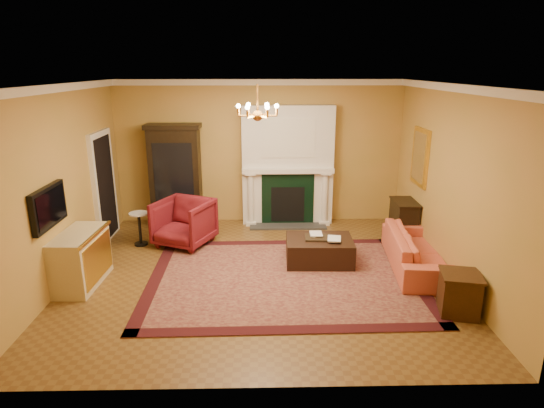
{
  "coord_description": "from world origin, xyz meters",
  "views": [
    {
      "loc": [
        0.06,
        -6.77,
        3.24
      ],
      "look_at": [
        0.22,
        0.3,
        1.1
      ],
      "focal_mm": 30.0,
      "sensor_mm": 36.0,
      "label": 1
    }
  ],
  "objects_px": {
    "commode": "(81,259)",
    "leather_ottoman": "(319,250)",
    "console_table": "(403,222)",
    "wingback_armchair": "(184,220)",
    "china_cabinet": "(176,178)",
    "pedestal_table": "(140,226)",
    "end_table": "(459,295)",
    "coral_sofa": "(417,245)"
  },
  "relations": [
    {
      "from": "commode",
      "to": "leather_ottoman",
      "type": "xyz_separation_m",
      "value": [
        3.76,
        0.73,
        -0.19
      ]
    },
    {
      "from": "console_table",
      "to": "leather_ottoman",
      "type": "bearing_deg",
      "value": -149.47
    },
    {
      "from": "wingback_armchair",
      "to": "commode",
      "type": "distance_m",
      "value": 2.08
    },
    {
      "from": "china_cabinet",
      "to": "commode",
      "type": "bearing_deg",
      "value": -109.75
    },
    {
      "from": "china_cabinet",
      "to": "pedestal_table",
      "type": "distance_m",
      "value": 1.43
    },
    {
      "from": "wingback_armchair",
      "to": "commode",
      "type": "bearing_deg",
      "value": -105.58
    },
    {
      "from": "leather_ottoman",
      "to": "end_table",
      "type": "bearing_deg",
      "value": -44.05
    },
    {
      "from": "pedestal_table",
      "to": "console_table",
      "type": "bearing_deg",
      "value": 1.35
    },
    {
      "from": "end_table",
      "to": "leather_ottoman",
      "type": "xyz_separation_m",
      "value": [
        -1.69,
        1.73,
        -0.06
      ]
    },
    {
      "from": "china_cabinet",
      "to": "leather_ottoman",
      "type": "bearing_deg",
      "value": -36.74
    },
    {
      "from": "console_table",
      "to": "coral_sofa",
      "type": "bearing_deg",
      "value": -96.5
    },
    {
      "from": "china_cabinet",
      "to": "coral_sofa",
      "type": "xyz_separation_m",
      "value": [
        4.36,
        -2.3,
        -0.61
      ]
    },
    {
      "from": "commode",
      "to": "coral_sofa",
      "type": "height_order",
      "value": "commode"
    },
    {
      "from": "end_table",
      "to": "commode",
      "type": "bearing_deg",
      "value": 169.57
    },
    {
      "from": "china_cabinet",
      "to": "console_table",
      "type": "relative_size",
      "value": 2.66
    },
    {
      "from": "wingback_armchair",
      "to": "console_table",
      "type": "relative_size",
      "value": 1.26
    },
    {
      "from": "pedestal_table",
      "to": "end_table",
      "type": "distance_m",
      "value": 5.61
    },
    {
      "from": "pedestal_table",
      "to": "commode",
      "type": "height_order",
      "value": "commode"
    },
    {
      "from": "wingback_armchair",
      "to": "commode",
      "type": "relative_size",
      "value": 0.86
    },
    {
      "from": "commode",
      "to": "leather_ottoman",
      "type": "relative_size",
      "value": 1.0
    },
    {
      "from": "commode",
      "to": "leather_ottoman",
      "type": "height_order",
      "value": "commode"
    },
    {
      "from": "china_cabinet",
      "to": "commode",
      "type": "relative_size",
      "value": 1.81
    },
    {
      "from": "china_cabinet",
      "to": "end_table",
      "type": "xyz_separation_m",
      "value": [
        4.46,
        -3.79,
        -0.74
      ]
    },
    {
      "from": "console_table",
      "to": "pedestal_table",
      "type": "bearing_deg",
      "value": -178.04
    },
    {
      "from": "wingback_armchair",
      "to": "leather_ottoman",
      "type": "xyz_separation_m",
      "value": [
        2.44,
        -0.88,
        -0.26
      ]
    },
    {
      "from": "wingback_armchair",
      "to": "end_table",
      "type": "bearing_deg",
      "value": -8.55
    },
    {
      "from": "end_table",
      "to": "wingback_armchair",
      "type": "bearing_deg",
      "value": 147.69
    },
    {
      "from": "coral_sofa",
      "to": "end_table",
      "type": "xyz_separation_m",
      "value": [
        0.09,
        -1.49,
        -0.13
      ]
    },
    {
      "from": "leather_ottoman",
      "to": "coral_sofa",
      "type": "bearing_deg",
      "value": -6.83
    },
    {
      "from": "china_cabinet",
      "to": "end_table",
      "type": "relative_size",
      "value": 3.64
    },
    {
      "from": "china_cabinet",
      "to": "commode",
      "type": "xyz_separation_m",
      "value": [
        -0.99,
        -2.78,
        -0.6
      ]
    },
    {
      "from": "coral_sofa",
      "to": "console_table",
      "type": "relative_size",
      "value": 2.72
    },
    {
      "from": "console_table",
      "to": "wingback_armchair",
      "type": "bearing_deg",
      "value": -177.73
    },
    {
      "from": "wingback_armchair",
      "to": "china_cabinet",
      "type": "bearing_deg",
      "value": 129.32
    },
    {
      "from": "console_table",
      "to": "end_table",
      "type": "bearing_deg",
      "value": -90.66
    },
    {
      "from": "end_table",
      "to": "console_table",
      "type": "height_order",
      "value": "console_table"
    },
    {
      "from": "wingback_armchair",
      "to": "console_table",
      "type": "distance_m",
      "value": 4.19
    },
    {
      "from": "coral_sofa",
      "to": "end_table",
      "type": "height_order",
      "value": "coral_sofa"
    },
    {
      "from": "commode",
      "to": "leather_ottoman",
      "type": "bearing_deg",
      "value": 13.33
    },
    {
      "from": "coral_sofa",
      "to": "pedestal_table",
      "type": "bearing_deg",
      "value": 82.98
    },
    {
      "from": "china_cabinet",
      "to": "wingback_armchair",
      "type": "bearing_deg",
      "value": -74.57
    },
    {
      "from": "console_table",
      "to": "leather_ottoman",
      "type": "relative_size",
      "value": 0.68
    }
  ]
}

